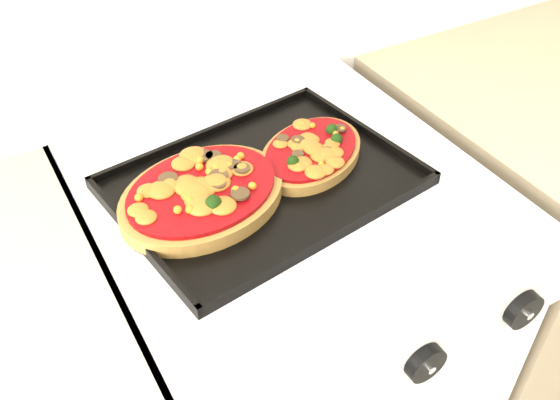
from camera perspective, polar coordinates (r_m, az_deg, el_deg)
stove at (r=1.29m, az=0.46°, el=-14.35°), size 0.60×0.60×0.91m
control_panel at (r=0.82m, az=11.91°, el=-13.55°), size 0.60×0.02×0.09m
knob_center at (r=0.82m, az=13.15°, el=-14.30°), size 0.05×0.02×0.05m
knob_right at (r=0.91m, az=21.34°, el=-9.33°), size 0.06×0.02×0.06m
baking_tray at (r=0.94m, az=-1.52°, el=1.81°), size 0.47×0.37×0.02m
pizza_left at (r=0.90m, az=-7.13°, el=0.67°), size 0.30×0.25×0.04m
pizza_right at (r=0.98m, az=2.86°, el=4.47°), size 0.24×0.22×0.03m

